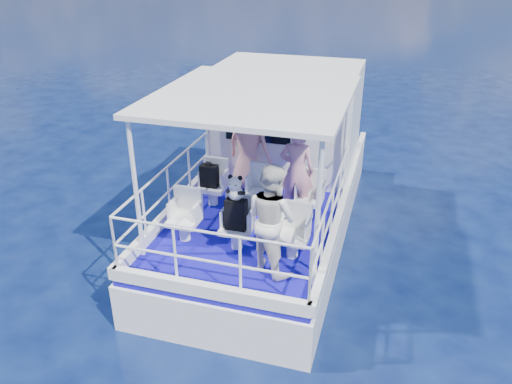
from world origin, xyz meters
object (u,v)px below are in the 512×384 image
at_px(passenger_stbd_aft, 272,219).
at_px(backpack_center, 236,214).
at_px(panda, 235,188).
at_px(passenger_port_fwd, 249,145).

distance_m(passenger_stbd_aft, backpack_center, 0.78).
distance_m(backpack_center, panda, 0.45).
relative_size(passenger_stbd_aft, panda, 4.21).
relative_size(passenger_port_fwd, passenger_stbd_aft, 1.06).
bearing_deg(panda, backpack_center, -63.75).
bearing_deg(backpack_center, passenger_port_fwd, 102.14).
bearing_deg(panda, passenger_stbd_aft, -29.13).
bearing_deg(passenger_stbd_aft, panda, 4.29).
xyz_separation_m(passenger_stbd_aft, backpack_center, (-0.66, 0.35, -0.22)).
bearing_deg(backpack_center, passenger_stbd_aft, -28.08).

